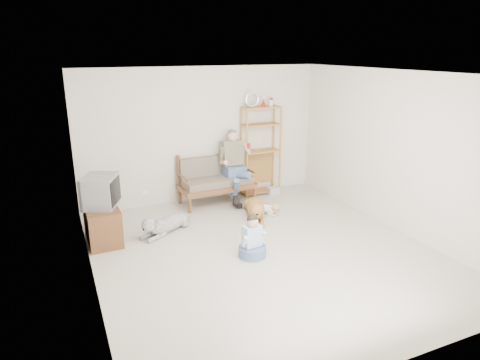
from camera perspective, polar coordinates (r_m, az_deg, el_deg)
name	(u,v)px	position (r m, az deg, el deg)	size (l,w,h in m)	color
floor	(264,251)	(6.75, 3.15, -9.49)	(5.50, 5.50, 0.00)	silver
ceiling	(267,73)	(6.05, 3.58, 14.03)	(5.50, 5.50, 0.00)	white
wall_back	(203,135)	(8.74, -4.95, 6.03)	(5.00, 5.00, 0.00)	beige
wall_front	(404,243)	(4.17, 21.05, -7.81)	(5.00, 5.00, 0.00)	beige
wall_left	(85,190)	(5.62, -19.95, -1.26)	(5.50, 5.50, 0.00)	beige
wall_right	(397,152)	(7.71, 20.16, 3.54)	(5.50, 5.50, 0.00)	beige
loveseat	(216,179)	(8.69, -3.25, 0.13)	(1.53, 0.76, 0.95)	brown
man	(235,170)	(8.60, -0.61, 1.29)	(0.56, 0.80, 1.29)	slate
etagere	(261,150)	(9.10, 2.75, 4.04)	(0.84, 0.37, 2.19)	#A96D35
book_stack	(273,191)	(9.30, 4.44, -1.41)	(0.23, 0.17, 0.15)	beige
tv_stand	(102,224)	(7.32, -17.92, -5.60)	(0.52, 0.91, 0.60)	brown
crt_tv	(101,191)	(7.16, -18.08, -1.42)	(0.68, 0.74, 0.50)	slate
wall_outlet	(145,192)	(8.68, -12.56, -1.58)	(0.12, 0.02, 0.08)	white
golden_retriever	(256,209)	(7.98, 2.11, -3.86)	(0.67, 1.27, 0.41)	#A37338
shaggy_dog	(165,224)	(7.45, -10.00, -5.83)	(1.10, 0.76, 0.38)	silver
terrier	(269,209)	(8.18, 3.88, -3.83)	(0.34, 0.61, 0.24)	white
child	(252,241)	(6.51, 1.64, -8.17)	(0.42, 0.42, 0.67)	slate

